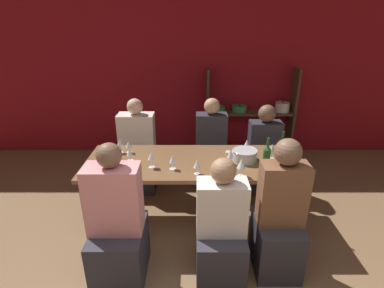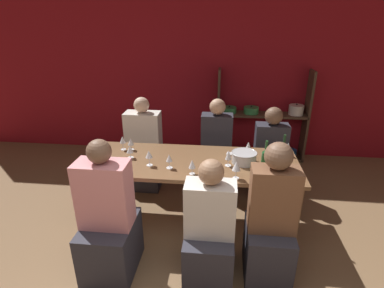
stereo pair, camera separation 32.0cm
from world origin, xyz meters
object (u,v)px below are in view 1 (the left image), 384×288
(person_near_c, at_px, (278,224))
(wine_glass_red_f, at_px, (230,154))
(person_near_b, at_px, (118,232))
(wine_glass_white_a, at_px, (172,160))
(shelf_unit, at_px, (249,126))
(wine_bottle_green, at_px, (281,148))
(person_near_a, at_px, (220,234))
(wine_glass_red_b, at_px, (128,145))
(wine_glass_empty_b, at_px, (102,147))
(wine_glass_red_h, at_px, (246,143))
(wine_glass_white_b, at_px, (284,143))
(person_far_a, at_px, (262,159))
(wine_glass_red_c, at_px, (272,148))
(wine_glass_empty_a, at_px, (151,156))
(wine_glass_red_e, at_px, (197,164))
(cell_phone, at_px, (232,152))
(wine_glass_red_a, at_px, (241,164))
(wine_glass_red_d, at_px, (119,143))
(mixing_bowl, at_px, (244,155))
(person_far_c, at_px, (210,155))
(person_far_b, at_px, (138,156))
(wine_bottle_dark, at_px, (266,156))
(wine_glass_red_g, at_px, (129,153))

(person_near_c, bearing_deg, wine_glass_red_f, 119.87)
(person_near_b, bearing_deg, wine_glass_white_a, 54.65)
(wine_glass_red_f, relative_size, person_near_b, 0.13)
(wine_glass_red_f, xyz_separation_m, person_near_b, (-1.02, -0.73, -0.40))
(shelf_unit, relative_size, wine_bottle_green, 4.60)
(person_near_a, bearing_deg, wine_glass_red_b, 134.37)
(wine_glass_empty_b, height_order, wine_glass_red_h, wine_glass_empty_b)
(shelf_unit, relative_size, wine_glass_white_b, 9.51)
(person_far_a, bearing_deg, wine_glass_empty_b, 17.81)
(wine_bottle_green, height_order, wine_glass_white_a, wine_bottle_green)
(wine_glass_red_c, relative_size, person_far_a, 0.14)
(wine_glass_red_f, distance_m, person_near_a, 0.84)
(wine_glass_white_a, bearing_deg, wine_glass_red_h, 28.13)
(wine_glass_white_b, bearing_deg, wine_glass_empty_a, -164.73)
(wine_glass_red_e, relative_size, person_near_b, 0.12)
(wine_glass_red_h, xyz_separation_m, cell_phone, (-0.16, -0.03, -0.09))
(wine_glass_empty_a, bearing_deg, wine_glass_red_a, -11.71)
(shelf_unit, distance_m, wine_glass_red_d, 2.40)
(wine_glass_white_a, height_order, person_near_b, person_near_b)
(cell_phone, bearing_deg, mixing_bowl, -62.13)
(wine_glass_red_d, distance_m, wine_glass_empty_b, 0.20)
(wine_glass_empty_b, bearing_deg, person_far_c, 28.70)
(cell_phone, distance_m, person_near_b, 1.51)
(cell_phone, distance_m, person_far_b, 1.34)
(shelf_unit, distance_m, wine_glass_red_c, 1.79)
(wine_bottle_green, height_order, wine_glass_empty_b, wine_bottle_green)
(wine_bottle_dark, distance_m, wine_glass_red_c, 0.22)
(wine_glass_red_a, bearing_deg, person_near_a, -116.88)
(wine_glass_red_b, relative_size, wine_glass_red_g, 1.02)
(mixing_bowl, relative_size, wine_glass_empty_b, 1.82)
(shelf_unit, xyz_separation_m, person_far_a, (-0.01, -1.08, -0.09))
(wine_glass_red_f, bearing_deg, mixing_bowl, 28.80)
(person_far_b, xyz_separation_m, person_far_c, (0.97, 0.01, 0.01))
(shelf_unit, distance_m, person_far_a, 1.08)
(wine_glass_white_a, bearing_deg, person_far_b, 118.35)
(wine_bottle_dark, bearing_deg, wine_glass_empty_a, -179.06)
(person_near_a, bearing_deg, person_far_b, 121.96)
(wine_bottle_green, bearing_deg, wine_glass_white_b, 65.48)
(person_far_a, height_order, person_far_b, person_far_b)
(wine_glass_red_c, bearing_deg, person_far_b, 155.34)
(wine_glass_red_c, distance_m, person_near_c, 0.87)
(wine_glass_red_h, height_order, person_near_b, person_near_b)
(wine_glass_red_a, bearing_deg, wine_glass_red_d, 156.76)
(wine_glass_red_d, relative_size, cell_phone, 1.03)
(wine_bottle_green, height_order, wine_glass_white_b, wine_bottle_green)
(person_far_b, bearing_deg, wine_glass_empty_b, 68.60)
(wine_glass_empty_a, xyz_separation_m, wine_glass_red_g, (-0.25, 0.15, -0.03))
(wine_glass_white_b, bearing_deg, wine_glass_red_f, -153.79)
(wine_glass_white_a, relative_size, wine_glass_empty_b, 1.03)
(wine_glass_red_f, bearing_deg, wine_glass_red_h, 55.16)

